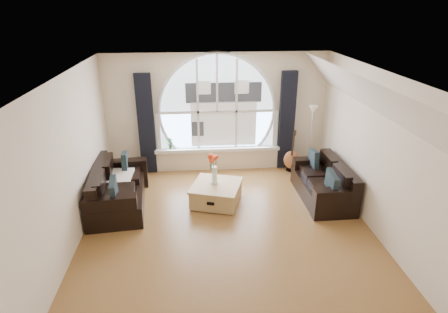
% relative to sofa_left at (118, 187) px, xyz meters
% --- Properties ---
extents(ground, '(5.00, 5.50, 0.01)m').
position_rel_sofa_left_xyz_m(ground, '(2.02, -1.09, -0.40)').
color(ground, brown).
rests_on(ground, ground).
extents(ceiling, '(5.00, 5.50, 0.01)m').
position_rel_sofa_left_xyz_m(ceiling, '(2.02, -1.09, 2.30)').
color(ceiling, silver).
rests_on(ceiling, ground).
extents(wall_back, '(5.00, 0.01, 2.70)m').
position_rel_sofa_left_xyz_m(wall_back, '(2.02, 1.66, 0.95)').
color(wall_back, beige).
rests_on(wall_back, ground).
extents(wall_front, '(5.00, 0.01, 2.70)m').
position_rel_sofa_left_xyz_m(wall_front, '(2.02, -3.84, 0.95)').
color(wall_front, beige).
rests_on(wall_front, ground).
extents(wall_left, '(0.01, 5.50, 2.70)m').
position_rel_sofa_left_xyz_m(wall_left, '(-0.48, -1.09, 0.95)').
color(wall_left, beige).
rests_on(wall_left, ground).
extents(wall_right, '(0.01, 5.50, 2.70)m').
position_rel_sofa_left_xyz_m(wall_right, '(4.52, -1.09, 0.95)').
color(wall_right, beige).
rests_on(wall_right, ground).
extents(attic_slope, '(0.92, 5.50, 0.72)m').
position_rel_sofa_left_xyz_m(attic_slope, '(4.22, -1.09, 1.95)').
color(attic_slope, silver).
rests_on(attic_slope, ground).
extents(arched_window, '(2.60, 0.06, 2.15)m').
position_rel_sofa_left_xyz_m(arched_window, '(2.02, 1.63, 1.23)').
color(arched_window, silver).
rests_on(arched_window, wall_back).
extents(window_sill, '(2.90, 0.22, 0.08)m').
position_rel_sofa_left_xyz_m(window_sill, '(2.02, 1.56, 0.11)').
color(window_sill, white).
rests_on(window_sill, wall_back).
extents(window_frame, '(2.76, 0.08, 2.15)m').
position_rel_sofa_left_xyz_m(window_frame, '(2.02, 1.60, 1.23)').
color(window_frame, white).
rests_on(window_frame, wall_back).
extents(neighbor_house, '(1.70, 0.02, 1.50)m').
position_rel_sofa_left_xyz_m(neighbor_house, '(2.17, 1.62, 1.10)').
color(neighbor_house, silver).
rests_on(neighbor_house, wall_back).
extents(curtain_left, '(0.35, 0.12, 2.30)m').
position_rel_sofa_left_xyz_m(curtain_left, '(0.42, 1.54, 0.75)').
color(curtain_left, black).
rests_on(curtain_left, ground).
extents(curtain_right, '(0.35, 0.12, 2.30)m').
position_rel_sofa_left_xyz_m(curtain_right, '(3.62, 1.54, 0.75)').
color(curtain_right, black).
rests_on(curtain_right, ground).
extents(sofa_left, '(1.09, 1.91, 0.81)m').
position_rel_sofa_left_xyz_m(sofa_left, '(0.00, 0.00, 0.00)').
color(sofa_left, black).
rests_on(sofa_left, ground).
extents(sofa_right, '(0.87, 1.69, 0.75)m').
position_rel_sofa_left_xyz_m(sofa_right, '(4.02, -0.04, 0.00)').
color(sofa_right, black).
rests_on(sofa_right, ground).
extents(coffee_chest, '(1.14, 1.14, 0.44)m').
position_rel_sofa_left_xyz_m(coffee_chest, '(1.88, -0.04, -0.18)').
color(coffee_chest, '#A7874E').
rests_on(coffee_chest, ground).
extents(throw_blanket, '(0.56, 0.56, 0.10)m').
position_rel_sofa_left_xyz_m(throw_blanket, '(-0.03, 0.26, 0.10)').
color(throw_blanket, silver).
rests_on(throw_blanket, sofa_left).
extents(vase_flowers, '(0.24, 0.24, 0.70)m').
position_rel_sofa_left_xyz_m(vase_flowers, '(1.85, 0.04, 0.39)').
color(vase_flowers, white).
rests_on(vase_flowers, coffee_chest).
extents(floor_lamp, '(0.24, 0.24, 1.60)m').
position_rel_sofa_left_xyz_m(floor_lamp, '(4.09, 1.19, 0.40)').
color(floor_lamp, '#B2B2B2').
rests_on(floor_lamp, ground).
extents(guitar, '(0.43, 0.36, 1.06)m').
position_rel_sofa_left_xyz_m(guitar, '(3.72, 1.26, 0.13)').
color(guitar, '#97542A').
rests_on(guitar, ground).
extents(potted_plant, '(0.16, 0.14, 0.26)m').
position_rel_sofa_left_xyz_m(potted_plant, '(0.92, 1.56, 0.28)').
color(potted_plant, '#1E6023').
rests_on(potted_plant, window_sill).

